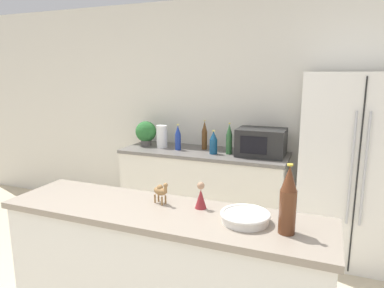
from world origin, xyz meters
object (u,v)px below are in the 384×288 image
potted_plant (146,132)px  wise_man_figurine_blue (201,197)px  refrigerator (354,169)px  fruit_bowl (245,217)px  back_bottle_3 (229,139)px  wine_bottle (288,201)px  microwave (261,142)px  camel_figurine (161,191)px  back_bottle_0 (204,135)px  paper_towel_roll (162,136)px  back_bottle_2 (178,138)px  back_bottle_1 (213,143)px

potted_plant → wise_man_figurine_blue: size_ratio=1.92×
refrigerator → fruit_bowl: size_ratio=7.03×
potted_plant → back_bottle_3: bearing=-4.1°
wine_bottle → fruit_bowl: size_ratio=1.32×
microwave → back_bottle_3: (-0.33, -0.05, 0.02)m
camel_figurine → back_bottle_0: bearing=102.3°
wise_man_figurine_blue → camel_figurine: bearing=-175.2°
refrigerator → wine_bottle: refrigerator is taller
paper_towel_roll → wise_man_figurine_blue: (1.13, -1.78, 0.04)m
back_bottle_0 → fruit_bowl: back_bottle_0 is taller
back_bottle_2 → back_bottle_3: (0.58, 0.02, 0.02)m
back_bottle_0 → fruit_bowl: size_ratio=1.30×
microwave → back_bottle_3: bearing=-171.6°
camel_figurine → wise_man_figurine_blue: wise_man_figurine_blue is taller
microwave → back_bottle_0: back_bottle_0 is taller
wine_bottle → camel_figurine: size_ratio=2.53×
paper_towel_roll → fruit_bowl: bearing=-53.3°
back_bottle_1 → back_bottle_3: bearing=20.9°
back_bottle_1 → wise_man_figurine_blue: bearing=-74.1°
back_bottle_0 → back_bottle_1: back_bottle_0 is taller
microwave → refrigerator: bearing=-4.9°
back_bottle_0 → back_bottle_2: size_ratio=1.15×
back_bottle_0 → paper_towel_roll: bearing=-169.7°
potted_plant → microwave: bearing=-1.1°
potted_plant → camel_figurine: bearing=-58.6°
refrigerator → wine_bottle: size_ratio=5.32×
refrigerator → microwave: 0.90m
wine_bottle → back_bottle_1: bearing=117.6°
paper_towel_roll → wise_man_figurine_blue: bearing=-57.6°
wine_bottle → camel_figurine: 0.72m
back_bottle_1 → wine_bottle: size_ratio=0.76×
back_bottle_1 → back_bottle_3: back_bottle_3 is taller
wine_bottle → back_bottle_2: bearing=126.4°
back_bottle_1 → fruit_bowl: back_bottle_1 is taller
paper_towel_roll → camel_figurine: size_ratio=1.95×
refrigerator → back_bottle_0: bearing=174.4°
back_bottle_3 → wise_man_figurine_blue: bearing=-79.4°
back_bottle_1 → wine_bottle: bearing=-62.4°
back_bottle_0 → back_bottle_1: (0.16, -0.18, -0.04)m
back_bottle_2 → back_bottle_3: size_ratio=0.86×
wine_bottle → fruit_bowl: (-0.20, 0.04, -0.13)m
back_bottle_3 → fruit_bowl: (0.60, -1.84, -0.02)m
back_bottle_3 → potted_plant: bearing=175.9°
paper_towel_roll → wise_man_figurine_blue: paper_towel_roll is taller
fruit_bowl → wise_man_figurine_blue: bearing=161.3°
paper_towel_roll → potted_plant: bearing=170.3°
paper_towel_roll → back_bottle_1: size_ratio=1.02×
camel_figurine → wise_man_figurine_blue: size_ratio=0.88×
microwave → fruit_bowl: (0.27, -1.88, -0.01)m
refrigerator → camel_figurine: size_ratio=13.44×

